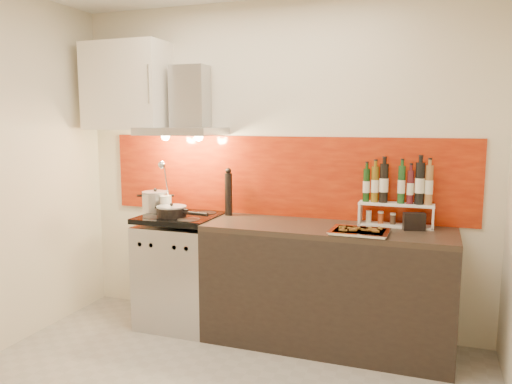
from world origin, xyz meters
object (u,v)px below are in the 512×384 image
at_px(counter, 326,286).
at_px(baking_tray, 360,231).
at_px(range_stove, 182,271).
at_px(stock_pot, 156,201).
at_px(saute_pan, 172,211).
at_px(pepper_mill, 228,192).

relative_size(counter, baking_tray, 4.48).
relative_size(range_stove, baking_tray, 2.27).
height_order(range_stove, stock_pot, stock_pot).
bearing_deg(counter, range_stove, -179.77).
relative_size(range_stove, stock_pot, 4.02).
xyz_separation_m(stock_pot, saute_pan, (0.26, -0.18, -0.04)).
relative_size(range_stove, pepper_mill, 2.35).
distance_m(counter, stock_pot, 1.58).
xyz_separation_m(saute_pan, pepper_mill, (0.37, 0.26, 0.13)).
xyz_separation_m(range_stove, counter, (1.20, 0.00, 0.01)).
bearing_deg(range_stove, counter, 0.23).
height_order(counter, stock_pot, stock_pot).
bearing_deg(counter, saute_pan, -175.75).
distance_m(range_stove, pepper_mill, 0.75).
bearing_deg(saute_pan, pepper_mill, 34.57).
bearing_deg(range_stove, stock_pot, 162.22).
bearing_deg(range_stove, saute_pan, -105.42).
height_order(range_stove, counter, range_stove).
bearing_deg(pepper_mill, baking_tray, -16.13).
bearing_deg(counter, baking_tray, -31.08).
xyz_separation_m(counter, baking_tray, (0.25, -0.15, 0.47)).
bearing_deg(stock_pot, saute_pan, -34.46).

